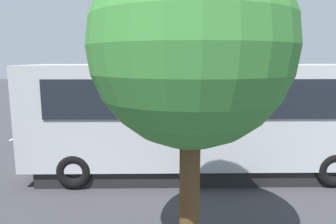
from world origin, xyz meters
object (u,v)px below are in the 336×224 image
at_px(traffic_cone, 168,120).
at_px(tree_left, 192,31).
at_px(stunt_motorcycle, 128,105).
at_px(spectator_centre, 158,121).
at_px(parked_motorcycle_silver, 145,141).
at_px(spectator_left, 196,121).
at_px(spectator_far_left, 224,122).
at_px(tour_bus, 200,119).

bearing_deg(traffic_cone, tree_left, 91.70).
relative_size(stunt_motorcycle, tree_left, 0.35).
height_order(spectator_centre, parked_motorcycle_silver, spectator_centre).
xyz_separation_m(spectator_left, stunt_motorcycle, (3.17, -4.42, -0.04)).
distance_m(spectator_far_left, stunt_motorcycle, 6.08).
xyz_separation_m(tour_bus, spectator_far_left, (-1.18, -2.63, -0.64)).
distance_m(tour_bus, stunt_motorcycle, 7.65).
bearing_deg(parked_motorcycle_silver, traffic_cone, -99.94).
bearing_deg(stunt_motorcycle, spectator_far_left, 134.21).
distance_m(parked_motorcycle_silver, traffic_cone, 4.94).
relative_size(spectator_left, spectator_centre, 1.00).
distance_m(spectator_left, stunt_motorcycle, 5.44).
relative_size(spectator_centre, tree_left, 0.33).
xyz_separation_m(spectator_left, traffic_cone, (1.05, -4.15, -0.79)).
relative_size(parked_motorcycle_silver, tree_left, 0.37).
height_order(spectator_left, spectator_centre, spectator_left).
bearing_deg(spectator_left, tree_left, 84.09).
height_order(spectator_centre, stunt_motorcycle, stunt_motorcycle).
relative_size(tour_bus, stunt_motorcycle, 5.19).
bearing_deg(stunt_motorcycle, parked_motorcycle_silver, 103.86).
distance_m(spectator_far_left, spectator_left, 1.07).
xyz_separation_m(spectator_centre, tree_left, (-0.71, 6.96, 2.71)).
bearing_deg(traffic_cone, parked_motorcycle_silver, 80.06).
bearing_deg(stunt_motorcycle, tree_left, 102.15).
height_order(spectator_left, stunt_motorcycle, stunt_motorcycle).
relative_size(spectator_far_left, traffic_cone, 2.70).
xyz_separation_m(traffic_cone, tree_left, (-0.33, 11.10, 3.49)).
bearing_deg(spectator_far_left, stunt_motorcycle, -45.79).
height_order(spectator_far_left, stunt_motorcycle, stunt_motorcycle).
relative_size(spectator_left, tree_left, 0.33).
distance_m(spectator_centre, tree_left, 7.50).
height_order(tour_bus, tree_left, tree_left).
xyz_separation_m(parked_motorcycle_silver, tree_left, (-1.18, 6.24, 3.31)).
bearing_deg(spectator_centre, tree_left, 95.84).
xyz_separation_m(spectator_far_left, traffic_cone, (2.12, -4.08, -0.70)).
xyz_separation_m(tour_bus, spectator_centre, (1.32, -2.57, -0.56)).
bearing_deg(spectator_left, traffic_cone, -75.79).
bearing_deg(spectator_centre, tour_bus, 117.13).
bearing_deg(traffic_cone, spectator_far_left, 117.43).
xyz_separation_m(tour_bus, spectator_left, (-0.12, -2.56, -0.55)).
height_order(spectator_left, parked_motorcycle_silver, spectator_left).
distance_m(spectator_centre, traffic_cone, 4.23).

